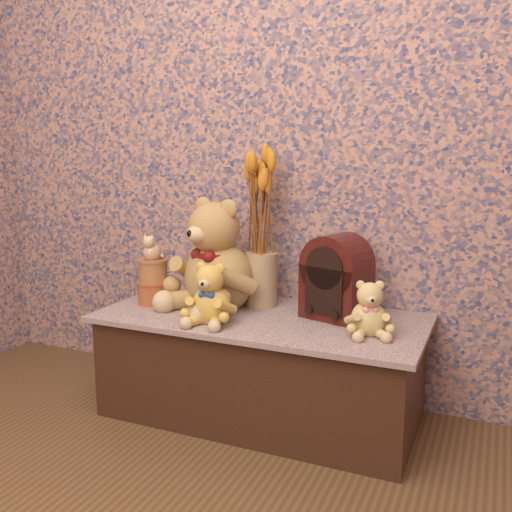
{
  "coord_description": "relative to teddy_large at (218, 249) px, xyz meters",
  "views": [
    {
      "loc": [
        0.82,
        -0.72,
        1.03
      ],
      "look_at": [
        0.0,
        1.16,
        0.65
      ],
      "focal_mm": 39.91,
      "sensor_mm": 36.0,
      "label": 1
    }
  ],
  "objects": [
    {
      "name": "display_shelf",
      "position": [
        0.2,
        -0.04,
        -0.44
      ],
      "size": [
        1.24,
        0.6,
        0.41
      ],
      "primitive_type": "cube",
      "color": "#384074",
      "rests_on": "ground"
    },
    {
      "name": "teddy_large",
      "position": [
        0.0,
        0.0,
        0.0
      ],
      "size": [
        0.51,
        0.55,
        0.47
      ],
      "primitive_type": null,
      "rotation": [
        0.0,
        0.0,
        -0.37
      ],
      "color": "#A1753E",
      "rests_on": "display_shelf"
    },
    {
      "name": "teddy_medium",
      "position": [
        0.07,
        -0.2,
        -0.12
      ],
      "size": [
        0.21,
        0.24,
        0.24
      ],
      "primitive_type": null,
      "rotation": [
        0.0,
        0.0,
        0.07
      ],
      "color": "gold",
      "rests_on": "display_shelf"
    },
    {
      "name": "teddy_small",
      "position": [
        0.63,
        -0.1,
        -0.13
      ],
      "size": [
        0.22,
        0.24,
        0.2
      ],
      "primitive_type": null,
      "rotation": [
        0.0,
        0.0,
        0.37
      ],
      "color": "tan",
      "rests_on": "display_shelf"
    },
    {
      "name": "cathedral_radio",
      "position": [
        0.47,
        0.04,
        -0.08
      ],
      "size": [
        0.27,
        0.23,
        0.32
      ],
      "primitive_type": null,
      "rotation": [
        0.0,
        0.0,
        -0.29
      ],
      "color": "#3B110A",
      "rests_on": "display_shelf"
    },
    {
      "name": "ceramic_vase",
      "position": [
        0.15,
        0.09,
        -0.13
      ],
      "size": [
        0.14,
        0.14,
        0.22
      ],
      "primitive_type": "cylinder",
      "rotation": [
        0.0,
        0.0,
        -0.04
      ],
      "color": "tan",
      "rests_on": "display_shelf"
    },
    {
      "name": "dried_stalks",
      "position": [
        0.15,
        0.09,
        0.19
      ],
      "size": [
        0.23,
        0.23,
        0.42
      ],
      "primitive_type": null,
      "rotation": [
        0.0,
        0.0,
        -0.07
      ],
      "color": "orange",
      "rests_on": "ceramic_vase"
    },
    {
      "name": "biscuit_tin_lower",
      "position": [
        -0.27,
        -0.06,
        -0.19
      ],
      "size": [
        0.15,
        0.15,
        0.09
      ],
      "primitive_type": "cylinder",
      "rotation": [
        0.0,
        0.0,
        -0.16
      ],
      "color": "#CE7D3C",
      "rests_on": "display_shelf"
    },
    {
      "name": "biscuit_tin_upper",
      "position": [
        -0.27,
        -0.06,
        -0.1
      ],
      "size": [
        0.13,
        0.13,
        0.09
      ],
      "primitive_type": "cylinder",
      "rotation": [
        0.0,
        0.0,
        -0.09
      ],
      "color": "tan",
      "rests_on": "biscuit_tin_lower"
    },
    {
      "name": "cat_figurine",
      "position": [
        -0.27,
        -0.06,
        0.0
      ],
      "size": [
        0.09,
        0.1,
        0.11
      ],
      "primitive_type": null,
      "rotation": [
        0.0,
        0.0,
        0.13
      ],
      "color": "silver",
      "rests_on": "biscuit_tin_upper"
    }
  ]
}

